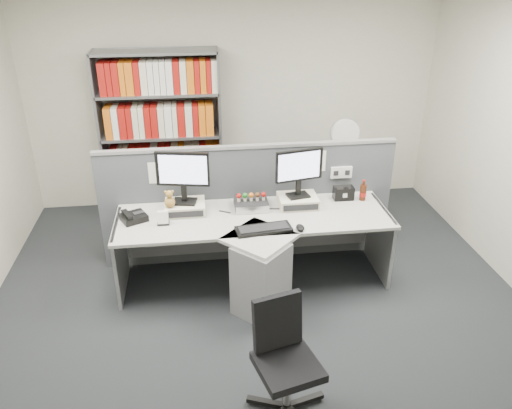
{
  "coord_description": "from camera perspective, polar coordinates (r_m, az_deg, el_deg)",
  "views": [
    {
      "loc": [
        -0.52,
        -3.41,
        2.94
      ],
      "look_at": [
        0.0,
        0.65,
        0.92
      ],
      "focal_mm": 35.55,
      "sensor_mm": 36.0,
      "label": 1
    }
  ],
  "objects": [
    {
      "name": "desktop_pc",
      "position": [
        4.93,
        -0.56,
        0.07
      ],
      "size": [
        0.32,
        0.29,
        0.08
      ],
      "color": "black",
      "rests_on": "desk"
    },
    {
      "name": "desk_phone",
      "position": [
        4.84,
        -13.65,
        -1.38
      ],
      "size": [
        0.28,
        0.27,
        0.09
      ],
      "color": "black",
      "rests_on": "desk"
    },
    {
      "name": "office_chair",
      "position": [
        3.65,
        3.16,
        -16.59
      ],
      "size": [
        0.57,
        0.55,
        0.86
      ],
      "color": "silver",
      "rests_on": "ground"
    },
    {
      "name": "desk_fan",
      "position": [
        5.97,
        9.91,
        7.51
      ],
      "size": [
        0.34,
        0.2,
        0.57
      ],
      "color": "white",
      "rests_on": "filing_cabinet"
    },
    {
      "name": "mouse",
      "position": [
        4.56,
        4.99,
        -2.61
      ],
      "size": [
        0.07,
        0.12,
        0.04
      ],
      "primitive_type": "ellipsoid",
      "color": "black",
      "rests_on": "desk"
    },
    {
      "name": "room_shell",
      "position": [
        3.63,
        1.32,
        7.83
      ],
      "size": [
        5.04,
        5.54,
        2.72
      ],
      "color": "beige",
      "rests_on": "ground"
    },
    {
      "name": "cola_bottle",
      "position": [
        5.19,
        11.94,
        1.33
      ],
      "size": [
        0.07,
        0.07,
        0.22
      ],
      "color": "#3F190A",
      "rests_on": "desk"
    },
    {
      "name": "speaker",
      "position": [
        5.17,
        9.81,
        1.28
      ],
      "size": [
        0.2,
        0.11,
        0.13
      ],
      "primitive_type": "cube",
      "color": "black",
      "rests_on": "desk"
    },
    {
      "name": "keyboard",
      "position": [
        4.54,
        0.86,
        -2.76
      ],
      "size": [
        0.52,
        0.25,
        0.03
      ],
      "color": "black",
      "rests_on": "desk"
    },
    {
      "name": "desk",
      "position": [
        4.74,
        0.08,
        -5.33
      ],
      "size": [
        2.6,
        1.2,
        0.72
      ],
      "color": "#B6B6B0",
      "rests_on": "ground"
    },
    {
      "name": "plush_toy",
      "position": [
        4.78,
        -9.69,
        0.5
      ],
      "size": [
        0.1,
        0.1,
        0.17
      ],
      "color": "olive",
      "rests_on": "monitor_riser_left"
    },
    {
      "name": "filing_cabinet",
      "position": [
        6.23,
        9.41,
        1.36
      ],
      "size": [
        0.45,
        0.61,
        0.7
      ],
      "color": "slate",
      "rests_on": "ground"
    },
    {
      "name": "monitor_riser_right",
      "position": [
        4.99,
        4.73,
        0.4
      ],
      "size": [
        0.38,
        0.31,
        0.1
      ],
      "color": "beige",
      "rests_on": "desk"
    },
    {
      "name": "figurines",
      "position": [
        4.88,
        -0.55,
        0.98
      ],
      "size": [
        0.29,
        0.05,
        0.09
      ],
      "color": "beige",
      "rests_on": "desktop_pc"
    },
    {
      "name": "ground",
      "position": [
        4.53,
        1.08,
        -14.18
      ],
      "size": [
        5.5,
        5.5,
        0.0
      ],
      "primitive_type": "plane",
      "color": "#292C30",
      "rests_on": "ground"
    },
    {
      "name": "monitor_right",
      "position": [
        4.85,
        4.87,
        3.99
      ],
      "size": [
        0.47,
        0.19,
        0.48
      ],
      "color": "black",
      "rests_on": "monitor_riser_right"
    },
    {
      "name": "monitor_left",
      "position": [
        4.75,
        -8.24,
        3.51
      ],
      "size": [
        0.5,
        0.2,
        0.51
      ],
      "color": "black",
      "rests_on": "monitor_riser_left"
    },
    {
      "name": "shelving_unit",
      "position": [
        6.18,
        -10.53,
        7.32
      ],
      "size": [
        1.41,
        0.4,
        2.0
      ],
      "color": "slate",
      "rests_on": "ground"
    },
    {
      "name": "monitor_riser_left",
      "position": [
        4.89,
        -7.98,
        -0.32
      ],
      "size": [
        0.38,
        0.31,
        0.1
      ],
      "color": "beige",
      "rests_on": "desk"
    },
    {
      "name": "desk_calendar",
      "position": [
        4.7,
        -10.42,
        -1.61
      ],
      "size": [
        0.11,
        0.08,
        0.13
      ],
      "color": "black",
      "rests_on": "desk"
    },
    {
      "name": "partition",
      "position": [
        5.22,
        -0.79,
        0.22
      ],
      "size": [
        3.0,
        0.08,
        1.27
      ],
      "color": "#4B4F55",
      "rests_on": "ground"
    }
  ]
}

